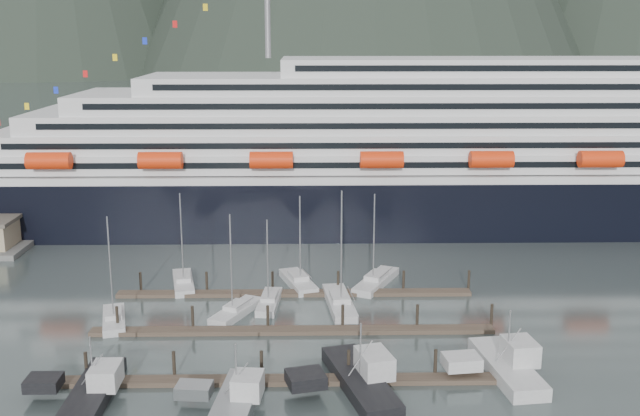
# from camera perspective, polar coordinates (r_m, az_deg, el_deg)

# --- Properties ---
(ground) EXTENTS (1600.00, 1600.00, 0.00)m
(ground) POSITION_cam_1_polar(r_m,az_deg,el_deg) (87.63, 1.19, -10.20)
(ground) COLOR #424E4D
(ground) RESTS_ON ground
(cruise_ship) EXTENTS (210.00, 30.40, 50.30)m
(cruise_ship) POSITION_cam_1_polar(r_m,az_deg,el_deg) (141.12, 12.64, 3.67)
(cruise_ship) COLOR black
(cruise_ship) RESTS_ON ground
(dock_near) EXTENTS (48.18, 2.28, 3.20)m
(dock_near) POSITION_cam_1_polar(r_m,az_deg,el_deg) (78.44, -2.21, -12.92)
(dock_near) COLOR #45382C
(dock_near) RESTS_ON ground
(dock_mid) EXTENTS (48.18, 2.28, 3.20)m
(dock_mid) POSITION_cam_1_polar(r_m,az_deg,el_deg) (90.27, -2.05, -9.26)
(dock_mid) COLOR #45382C
(dock_mid) RESTS_ON ground
(dock_far) EXTENTS (48.18, 2.28, 3.20)m
(dock_far) POSITION_cam_1_polar(r_m,az_deg,el_deg) (102.39, -1.92, -6.46)
(dock_far) COLOR #45382C
(dock_far) RESTS_ON ground
(sailboat_a) EXTENTS (4.72, 9.34, 14.21)m
(sailboat_a) POSITION_cam_1_polar(r_m,az_deg,el_deg) (96.13, -15.43, -8.23)
(sailboat_a) COLOR #B9B9B9
(sailboat_a) RESTS_ON ground
(sailboat_b) EXTENTS (3.20, 9.42, 12.18)m
(sailboat_b) POSITION_cam_1_polar(r_m,az_deg,el_deg) (98.83, -3.89, -7.18)
(sailboat_b) COLOR #B9B9B9
(sailboat_b) RESTS_ON ground
(sailboat_c) EXTENTS (6.37, 9.74, 13.77)m
(sailboat_c) POSITION_cam_1_polar(r_m,az_deg,el_deg) (96.01, -6.40, -7.85)
(sailboat_c) COLOR #B9B9B9
(sailboat_c) RESTS_ON ground
(sailboat_d) EXTENTS (4.24, 12.70, 16.25)m
(sailboat_d) POSITION_cam_1_polar(r_m,az_deg,el_deg) (98.10, 1.50, -7.28)
(sailboat_d) COLOR #B9B9B9
(sailboat_d) RESTS_ON ground
(sailboat_e) EXTENTS (4.65, 10.49, 14.05)m
(sailboat_e) POSITION_cam_1_polar(r_m,az_deg,el_deg) (107.48, -10.37, -5.64)
(sailboat_e) COLOR #B9B9B9
(sailboat_e) RESTS_ON ground
(sailboat_f) EXTENTS (5.77, 10.40, 13.63)m
(sailboat_f) POSITION_cam_1_polar(r_m,az_deg,el_deg) (106.06, -1.67, -5.67)
(sailboat_f) COLOR #B9B9B9
(sailboat_f) RESTS_ON ground
(sailboat_g) EXTENTS (7.66, 11.74, 13.91)m
(sailboat_g) POSITION_cam_1_polar(r_m,az_deg,el_deg) (106.50, 4.29, -5.63)
(sailboat_g) COLOR #B9B9B9
(sailboat_g) RESTS_ON ground
(trawler_a) EXTENTS (9.10, 12.66, 6.95)m
(trawler_a) POSITION_cam_1_polar(r_m,az_deg,el_deg) (78.56, -16.98, -13.01)
(trawler_a) COLOR black
(trawler_a) RESTS_ON ground
(trawler_b) EXTENTS (8.52, 11.17, 7.05)m
(trawler_b) POSITION_cam_1_polar(r_m,az_deg,el_deg) (73.98, -6.46, -14.20)
(trawler_b) COLOR gray
(trawler_b) RESTS_ON ground
(trawler_c) EXTENTS (11.38, 15.36, 7.62)m
(trawler_c) POSITION_cam_1_polar(r_m,az_deg,el_deg) (77.11, 2.95, -12.88)
(trawler_c) COLOR black
(trawler_c) RESTS_ON ground
(trawler_d) EXTENTS (9.99, 13.45, 7.81)m
(trawler_d) POSITION_cam_1_polar(r_m,az_deg,el_deg) (82.06, 13.96, -11.58)
(trawler_d) COLOR #B9B9B9
(trawler_d) RESTS_ON ground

